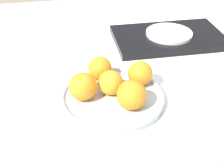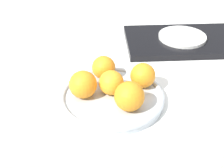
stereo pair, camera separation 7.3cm
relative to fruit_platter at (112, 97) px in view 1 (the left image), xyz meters
The scene contains 9 objects.
table 0.47m from the fruit_platter, 93.47° to the left, with size 1.54×0.93×0.73m.
fruit_platter is the anchor object (origin of this frame).
orange_0 0.04m from the fruit_platter, 94.18° to the left, with size 0.06×0.06×0.06m.
orange_1 0.07m from the fruit_platter, 54.23° to the right, with size 0.07×0.07×0.07m.
orange_2 0.09m from the fruit_platter, 25.77° to the left, with size 0.06×0.06×0.06m.
orange_3 0.09m from the fruit_platter, 101.93° to the left, with size 0.06×0.06×0.06m.
orange_4 0.08m from the fruit_platter, behind, with size 0.07×0.07×0.07m.
serving_tray 0.38m from the fruit_platter, 50.06° to the left, with size 0.36×0.22×0.02m.
side_plate 0.38m from the fruit_platter, 50.06° to the left, with size 0.15×0.15×0.01m.
Camera 1 is at (-0.09, -0.87, 1.19)m, focal length 50.00 mm.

